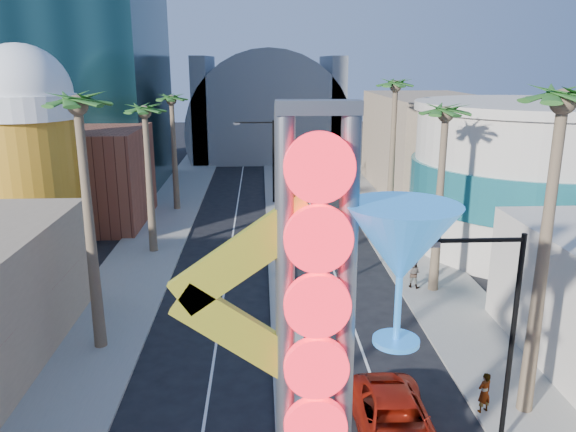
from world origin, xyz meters
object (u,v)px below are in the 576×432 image
object	(u,v)px
neon_sign	(351,331)
red_pickup	(395,423)
pedestrian_a	(484,392)
pedestrian_b	(413,273)

from	to	relation	value
neon_sign	red_pickup	size ratio (longest dim) A/B	2.11
neon_sign	pedestrian_a	size ratio (longest dim) A/B	7.54
pedestrian_b	red_pickup	bearing A→B (deg)	105.30
red_pickup	pedestrian_a	world-z (taller)	pedestrian_a
pedestrian_b	pedestrian_a	bearing A→B (deg)	120.16
neon_sign	pedestrian_a	world-z (taller)	neon_sign
neon_sign	pedestrian_a	bearing A→B (deg)	46.96
neon_sign	pedestrian_b	world-z (taller)	neon_sign
neon_sign	red_pickup	world-z (taller)	neon_sign
pedestrian_a	pedestrian_b	size ratio (longest dim) A/B	0.94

